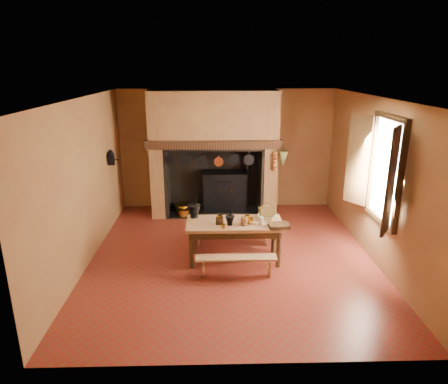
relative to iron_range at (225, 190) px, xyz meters
name	(u,v)px	position (x,y,z in m)	size (l,w,h in m)	color
floor	(231,256)	(0.04, -2.45, -0.48)	(5.50, 5.50, 0.00)	maroon
ceiling	(232,98)	(0.04, -2.45, 2.32)	(5.50, 5.50, 0.00)	silver
back_wall	(227,150)	(0.04, 0.30, 0.92)	(5.00, 0.02, 2.80)	olive
wall_left	(85,183)	(-2.46, -2.45, 0.92)	(0.02, 5.50, 2.80)	olive
wall_right	(376,181)	(2.54, -2.45, 0.92)	(0.02, 5.50, 2.80)	olive
wall_front	(244,255)	(0.04, -5.20, 0.92)	(5.00, 0.02, 2.80)	olive
chimney_breast	(214,135)	(-0.26, -0.14, 1.33)	(2.95, 0.96, 2.80)	olive
iron_range	(225,190)	(0.00, 0.00, 0.00)	(1.12, 0.55, 1.60)	black
hearth_pans	(182,209)	(-1.01, -0.23, -0.39)	(0.51, 0.62, 0.20)	gold
hanging_pans	(212,160)	(-0.30, -0.64, 0.88)	(1.92, 0.29, 0.27)	black
onion_string	(274,161)	(1.04, -0.66, 0.85)	(0.12, 0.10, 0.46)	#92421B
herb_bunch	(283,159)	(1.22, -0.66, 0.90)	(0.20, 0.20, 0.35)	#5B642F
window	(379,170)	(2.39, -2.85, 1.22)	(0.39, 1.75, 1.76)	white
wall_coffee_mill	(111,156)	(-2.38, -0.90, 1.03)	(0.23, 0.16, 0.31)	black
work_table	(234,228)	(0.08, -2.59, 0.12)	(1.66, 0.74, 0.72)	#AF7A50
bench_front	(236,262)	(0.08, -3.21, -0.21)	(1.30, 0.23, 0.37)	#AF7A50
bench_back	(233,228)	(0.08, -1.97, -0.15)	(1.60, 0.28, 0.45)	#AF7A50
mortar_large	(194,210)	(-0.62, -2.35, 0.37)	(0.23, 0.23, 0.40)	black
mortar_small	(230,220)	(0.00, -2.72, 0.32)	(0.16, 0.16, 0.27)	black
coffee_grinder	(220,220)	(-0.17, -2.67, 0.31)	(0.17, 0.13, 0.19)	#31220F
brass_mug_a	(223,226)	(-0.12, -2.88, 0.27)	(0.07, 0.07, 0.08)	gold
brass_mug_b	(247,218)	(0.31, -2.52, 0.28)	(0.08, 0.08, 0.09)	gold
mixing_bowl	(267,216)	(0.67, -2.43, 0.27)	(0.32, 0.32, 0.08)	#C1BA95
stoneware_crock	(244,221)	(0.24, -2.74, 0.31)	(0.11, 0.11, 0.14)	#52331E
glass_jar	(261,221)	(0.53, -2.72, 0.30)	(0.08, 0.08, 0.14)	beige
wicker_basket	(267,212)	(0.68, -2.32, 0.32)	(0.29, 0.23, 0.26)	#523918
wooden_tray	(279,226)	(0.81, -2.84, 0.26)	(0.34, 0.24, 0.06)	#31220F
brass_cup	(250,221)	(0.34, -2.66, 0.29)	(0.13, 0.13, 0.11)	gold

